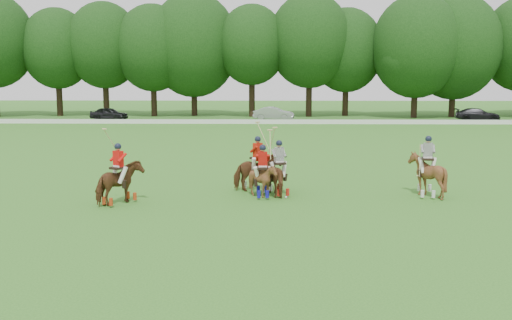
{
  "coord_description": "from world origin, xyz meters",
  "views": [
    {
      "loc": [
        1.96,
        -18.78,
        4.84
      ],
      "look_at": [
        1.44,
        4.2,
        1.4
      ],
      "focal_mm": 40.0,
      "sensor_mm": 36.0,
      "label": 1
    }
  ],
  "objects_px": {
    "car_right": "(478,114)",
    "polo_red_c": "(263,179)",
    "polo_stripe_b": "(427,174)",
    "polo_stripe_a": "(279,176)",
    "polo_red_a": "(119,182)",
    "polo_red_b": "(258,172)",
    "car_mid": "(274,114)",
    "car_left": "(109,114)",
    "polo_ball": "(286,197)"
  },
  "relations": [
    {
      "from": "polo_stripe_a",
      "to": "polo_red_c",
      "type": "bearing_deg",
      "value": -147.81
    },
    {
      "from": "polo_red_a",
      "to": "polo_stripe_b",
      "type": "relative_size",
      "value": 1.17
    },
    {
      "from": "car_right",
      "to": "polo_stripe_a",
      "type": "height_order",
      "value": "polo_stripe_a"
    },
    {
      "from": "car_left",
      "to": "polo_red_c",
      "type": "xyz_separation_m",
      "value": [
        17.06,
        -38.96,
        0.05
      ]
    },
    {
      "from": "car_mid",
      "to": "polo_red_a",
      "type": "xyz_separation_m",
      "value": [
        -6.15,
        -40.34,
        0.12
      ]
    },
    {
      "from": "polo_red_c",
      "to": "car_left",
      "type": "bearing_deg",
      "value": 113.64
    },
    {
      "from": "polo_red_b",
      "to": "polo_stripe_a",
      "type": "xyz_separation_m",
      "value": [
        0.87,
        -0.74,
        -0.03
      ]
    },
    {
      "from": "polo_red_c",
      "to": "polo_stripe_a",
      "type": "relative_size",
      "value": 0.95
    },
    {
      "from": "car_right",
      "to": "polo_red_b",
      "type": "distance_m",
      "value": 44.11
    },
    {
      "from": "polo_stripe_b",
      "to": "car_mid",
      "type": "bearing_deg",
      "value": 98.6
    },
    {
      "from": "car_left",
      "to": "polo_red_a",
      "type": "xyz_separation_m",
      "value": [
        11.66,
        -40.34,
        0.15
      ]
    },
    {
      "from": "polo_red_a",
      "to": "car_mid",
      "type": "bearing_deg",
      "value": 81.33
    },
    {
      "from": "polo_red_a",
      "to": "polo_ball",
      "type": "relative_size",
      "value": 31.74
    },
    {
      "from": "car_right",
      "to": "polo_stripe_b",
      "type": "height_order",
      "value": "polo_stripe_b"
    },
    {
      "from": "car_mid",
      "to": "polo_stripe_b",
      "type": "xyz_separation_m",
      "value": [
        5.84,
        -38.61,
        0.18
      ]
    },
    {
      "from": "polo_red_a",
      "to": "polo_red_b",
      "type": "bearing_deg",
      "value": 26.07
    },
    {
      "from": "car_mid",
      "to": "polo_stripe_b",
      "type": "distance_m",
      "value": 39.05
    },
    {
      "from": "car_right",
      "to": "polo_red_c",
      "type": "bearing_deg",
      "value": 159.57
    },
    {
      "from": "polo_red_a",
      "to": "polo_stripe_a",
      "type": "height_order",
      "value": "polo_red_a"
    },
    {
      "from": "polo_red_c",
      "to": "polo_stripe_a",
      "type": "xyz_separation_m",
      "value": [
        0.65,
        0.41,
        0.06
      ]
    },
    {
      "from": "polo_red_b",
      "to": "car_mid",
      "type": "bearing_deg",
      "value": 88.51
    },
    {
      "from": "car_right",
      "to": "polo_red_b",
      "type": "xyz_separation_m",
      "value": [
        -22.73,
        -37.81,
        0.17
      ]
    },
    {
      "from": "car_mid",
      "to": "polo_red_a",
      "type": "height_order",
      "value": "polo_red_a"
    },
    {
      "from": "car_left",
      "to": "polo_ball",
      "type": "xyz_separation_m",
      "value": [
        17.99,
        -39.18,
        -0.64
      ]
    },
    {
      "from": "car_right",
      "to": "polo_ball",
      "type": "xyz_separation_m",
      "value": [
        -21.58,
        -39.18,
        -0.62
      ]
    },
    {
      "from": "car_mid",
      "to": "polo_stripe_b",
      "type": "bearing_deg",
      "value": -162.8
    },
    {
      "from": "car_right",
      "to": "polo_red_a",
      "type": "xyz_separation_m",
      "value": [
        -27.9,
        -40.34,
        0.18
      ]
    },
    {
      "from": "polo_red_a",
      "to": "polo_stripe_b",
      "type": "height_order",
      "value": "polo_red_a"
    },
    {
      "from": "polo_red_a",
      "to": "polo_stripe_a",
      "type": "bearing_deg",
      "value": 16.48
    },
    {
      "from": "car_mid",
      "to": "polo_stripe_a",
      "type": "distance_m",
      "value": 38.55
    },
    {
      "from": "polo_red_b",
      "to": "polo_stripe_b",
      "type": "height_order",
      "value": "polo_red_b"
    },
    {
      "from": "car_left",
      "to": "polo_stripe_a",
      "type": "distance_m",
      "value": 42.42
    },
    {
      "from": "polo_red_a",
      "to": "polo_red_c",
      "type": "height_order",
      "value": "polo_red_a"
    },
    {
      "from": "car_left",
      "to": "car_right",
      "type": "bearing_deg",
      "value": -80.24
    },
    {
      "from": "polo_ball",
      "to": "polo_stripe_a",
      "type": "bearing_deg",
      "value": 113.9
    },
    {
      "from": "car_right",
      "to": "polo_red_c",
      "type": "relative_size",
      "value": 1.72
    },
    {
      "from": "polo_red_b",
      "to": "polo_red_c",
      "type": "xyz_separation_m",
      "value": [
        0.22,
        -1.15,
        -0.09
      ]
    },
    {
      "from": "car_mid",
      "to": "car_left",
      "type": "bearing_deg",
      "value": 98.6
    },
    {
      "from": "car_left",
      "to": "polo_stripe_b",
      "type": "distance_m",
      "value": 45.28
    },
    {
      "from": "car_left",
      "to": "polo_stripe_a",
      "type": "height_order",
      "value": "polo_stripe_a"
    },
    {
      "from": "car_right",
      "to": "polo_stripe_b",
      "type": "relative_size",
      "value": 1.87
    },
    {
      "from": "polo_stripe_b",
      "to": "polo_ball",
      "type": "bearing_deg",
      "value": -174.26
    },
    {
      "from": "car_left",
      "to": "polo_red_c",
      "type": "bearing_deg",
      "value": -146.6
    },
    {
      "from": "car_mid",
      "to": "polo_ball",
      "type": "xyz_separation_m",
      "value": [
        0.17,
        -39.18,
        -0.67
      ]
    },
    {
      "from": "polo_red_a",
      "to": "polo_ball",
      "type": "height_order",
      "value": "polo_red_a"
    },
    {
      "from": "polo_red_c",
      "to": "polo_stripe_b",
      "type": "height_order",
      "value": "polo_red_c"
    },
    {
      "from": "car_right",
      "to": "polo_ball",
      "type": "height_order",
      "value": "car_right"
    },
    {
      "from": "polo_stripe_b",
      "to": "polo_stripe_a",
      "type": "bearing_deg",
      "value": 179.46
    },
    {
      "from": "polo_red_c",
      "to": "polo_stripe_b",
      "type": "bearing_deg",
      "value": 3.08
    },
    {
      "from": "car_mid",
      "to": "car_right",
      "type": "xyz_separation_m",
      "value": [
        21.75,
        0.0,
        -0.05
      ]
    }
  ]
}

